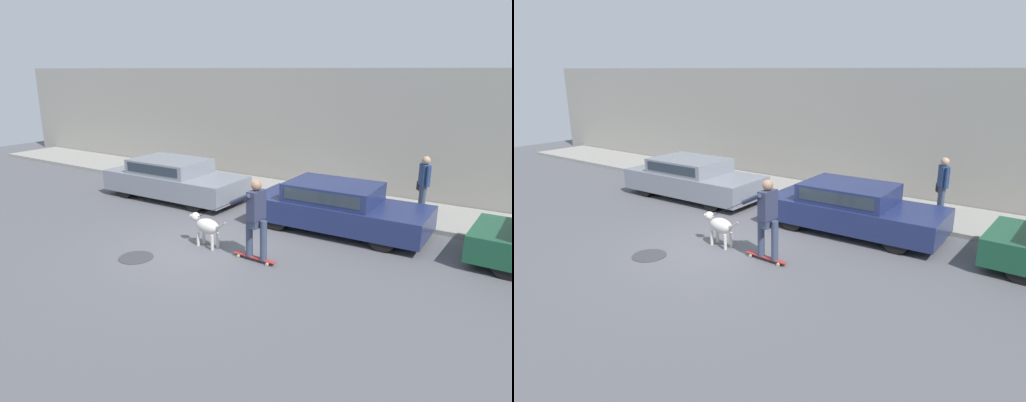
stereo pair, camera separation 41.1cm
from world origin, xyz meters
TOP-DOWN VIEW (x-y plane):
  - ground_plane at (0.00, 0.00)m, footprint 36.00×36.00m
  - back_wall at (0.00, 6.46)m, footprint 32.00×0.30m
  - sidewalk_curb at (0.00, 5.06)m, footprint 30.00×2.45m
  - parked_car_0 at (-3.57, 2.77)m, footprint 4.53×1.89m
  - parked_car_1 at (1.89, 2.76)m, footprint 4.37×1.84m
  - dog at (-0.15, 0.14)m, footprint 1.06×0.39m
  - skateboarder at (1.24, 0.06)m, footprint 2.22×0.60m
  - pedestrian_with_bag at (3.38, 5.02)m, footprint 0.43×0.56m
  - manhole_cover at (-1.01, -1.21)m, footprint 0.74×0.74m

SIDE VIEW (x-z plane):
  - ground_plane at x=0.00m, z-range 0.00..0.00m
  - manhole_cover at x=-1.01m, z-range 0.00..0.01m
  - sidewalk_curb at x=0.00m, z-range 0.00..0.11m
  - dog at x=-0.15m, z-range 0.11..0.86m
  - parked_car_1 at x=1.89m, z-range -0.01..1.20m
  - parked_car_0 at x=-3.57m, z-range -0.01..1.22m
  - pedestrian_with_bag at x=3.38m, z-range 0.21..1.79m
  - skateboarder at x=1.24m, z-range 0.12..1.89m
  - back_wall at x=0.00m, z-range 0.00..3.93m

